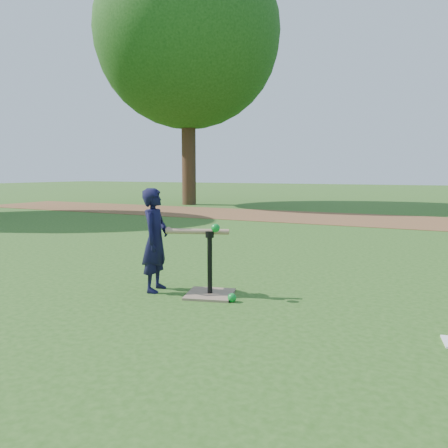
% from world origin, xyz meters
% --- Properties ---
extents(ground, '(80.00, 80.00, 0.00)m').
position_xyz_m(ground, '(0.00, 0.00, 0.00)').
color(ground, '#285116').
rests_on(ground, ground).
extents(dirt_strip, '(24.00, 3.00, 0.01)m').
position_xyz_m(dirt_strip, '(0.00, 7.50, 0.01)').
color(dirt_strip, brown).
rests_on(dirt_strip, ground).
extents(child, '(0.32, 0.41, 1.01)m').
position_xyz_m(child, '(-0.33, -0.07, 0.50)').
color(child, black).
rests_on(child, ground).
extents(wiffle_ball_ground, '(0.08, 0.08, 0.08)m').
position_xyz_m(wiffle_ball_ground, '(0.51, -0.09, 0.04)').
color(wiffle_ball_ground, '#0D902A').
rests_on(wiffle_ball_ground, ground).
extents(batting_tee, '(0.53, 0.53, 0.61)m').
position_xyz_m(batting_tee, '(0.23, 0.01, 0.11)').
color(batting_tee, '#8E715A').
rests_on(batting_tee, ground).
extents(swing_action, '(0.62, 0.26, 0.12)m').
position_xyz_m(swing_action, '(0.12, -0.02, 0.62)').
color(swing_action, tan).
rests_on(swing_action, ground).
extents(tree_left, '(6.40, 6.40, 9.08)m').
position_xyz_m(tree_left, '(-6.00, 10.00, 5.87)').
color(tree_left, '#382316').
rests_on(tree_left, ground).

